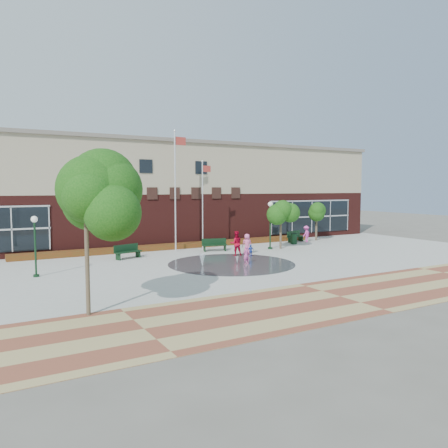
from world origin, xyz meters
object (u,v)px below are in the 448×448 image
flagpole_left (176,184)px  flagpole_right (203,200)px  bench_left (128,254)px  child_splash (246,255)px  trash_can (294,239)px  tree_big_left (86,202)px

flagpole_left → flagpole_right: size_ratio=1.32×
flagpole_right → bench_left: 7.64m
flagpole_left → child_splash: flagpole_left is taller
flagpole_left → trash_can: size_ratio=9.66×
tree_big_left → child_splash: bearing=29.8°
flagpole_left → tree_big_left: bearing=-134.6°
tree_big_left → flagpole_right: bearing=48.9°
bench_left → flagpole_left: bearing=2.5°
bench_left → child_splash: size_ratio=1.71×
tree_big_left → child_splash: tree_big_left is taller
child_splash → flagpole_left: bearing=-87.9°
trash_can → tree_big_left: 25.08m
child_splash → bench_left: bearing=-54.5°
flagpole_right → trash_can: flagpole_right is taller
flagpole_right → child_splash: (-0.46, -7.20, -3.42)m
bench_left → flagpole_right: bearing=-8.7°
tree_big_left → flagpole_left: bearing=55.4°
trash_can → bench_left: bearing=-177.8°
flagpole_left → trash_can: bearing=-15.9°
flagpole_right → tree_big_left: (-12.08, -13.85, 0.46)m
trash_can → child_splash: (-9.27, -6.63, 0.12)m
flagpole_right → bench_left: bearing=-179.6°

